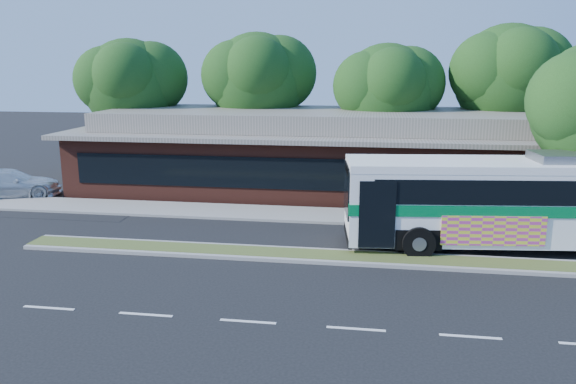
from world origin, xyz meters
name	(u,v)px	position (x,y,z in m)	size (l,w,h in m)	color
ground	(361,265)	(0.00, 0.00, 0.00)	(120.00, 120.00, 0.00)	black
median_strip	(361,258)	(0.00, 0.60, 0.07)	(26.00, 1.10, 0.15)	#4A5D27
sidewalk	(364,217)	(0.00, 6.40, 0.06)	(44.00, 2.60, 0.12)	gray
parking_lot	(50,189)	(-18.00, 10.00, 0.01)	(14.00, 12.00, 0.01)	black
plaza_building	(367,152)	(0.00, 12.99, 2.13)	(33.20, 11.20, 4.45)	#55241A
tree_bg_a	(137,83)	(-14.58, 15.14, 5.87)	(6.47, 5.80, 8.63)	black
tree_bg_b	(264,79)	(-6.57, 16.14, 6.14)	(6.69, 6.00, 9.00)	black
tree_bg_c	(393,89)	(1.40, 15.13, 5.59)	(6.24, 5.60, 8.26)	black
tree_bg_d	(515,75)	(8.45, 16.15, 6.42)	(6.91, 6.20, 9.37)	black
transit_bus	(523,196)	(6.06, 2.90, 2.09)	(13.62, 4.35, 3.76)	white
sedan	(9,184)	(-19.00, 7.80, 0.76)	(2.13, 5.24, 1.52)	silver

